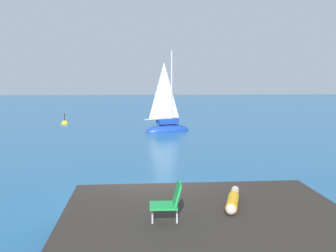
{
  "coord_description": "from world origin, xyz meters",
  "views": [
    {
      "loc": [
        -0.15,
        -11.16,
        3.72
      ],
      "look_at": [
        1.47,
        12.96,
        0.82
      ],
      "focal_mm": 42.49,
      "sensor_mm": 36.0,
      "label": 1
    }
  ],
  "objects": [
    {
      "name": "ground_plane",
      "position": [
        0.0,
        0.0,
        0.0
      ],
      "size": [
        160.0,
        160.0,
        0.0
      ],
      "primitive_type": "plane",
      "color": "#236093"
    },
    {
      "name": "shore_ledge",
      "position": [
        1.16,
        -3.22,
        0.49
      ],
      "size": [
        5.99,
        4.66,
        0.97
      ],
      "primitive_type": "cube",
      "rotation": [
        0.0,
        0.0,
        0.02
      ],
      "color": "#2D2823",
      "rests_on": "ground"
    },
    {
      "name": "boulder_seaward",
      "position": [
        3.35,
        -0.62,
        0.0
      ],
      "size": [
        1.16,
        1.1,
        0.68
      ],
      "primitive_type": "cube",
      "rotation": [
        -0.11,
        0.16,
        2.37
      ],
      "color": "#2D281E",
      "rests_on": "ground"
    },
    {
      "name": "boulder_inland",
      "position": [
        -0.46,
        -0.75,
        0.0
      ],
      "size": [
        1.06,
        0.94,
        0.67
      ],
      "primitive_type": "cube",
      "rotation": [
        0.15,
        -0.08,
        2.93
      ],
      "color": "#30231F",
      "rests_on": "ground"
    },
    {
      "name": "sailboat_near",
      "position": [
        1.66,
        16.43,
        0.34
      ],
      "size": [
        3.44,
        2.14,
        6.2
      ],
      "rotation": [
        0.0,
        0.0,
        0.34
      ],
      "color": "#193D99",
      "rests_on": "ground"
    },
    {
      "name": "person_sunbather",
      "position": [
        1.82,
        -2.92,
        1.09
      ],
      "size": [
        0.66,
        1.72,
        0.25
      ],
      "rotation": [
        0.0,
        0.0,
        1.28
      ],
      "color": "gold",
      "rests_on": "shore_ledge"
    },
    {
      "name": "beach_chair",
      "position": [
        0.37,
        -3.88,
        1.41
      ],
      "size": [
        0.6,
        0.49,
        0.8
      ],
      "rotation": [
        0.0,
        0.0,
        3.12
      ],
      "color": "green",
      "rests_on": "shore_ledge"
    },
    {
      "name": "marker_buoy",
      "position": [
        -6.47,
        21.87,
        0.01
      ],
      "size": [
        0.56,
        0.56,
        1.13
      ],
      "color": "yellow",
      "rests_on": "ground"
    }
  ]
}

